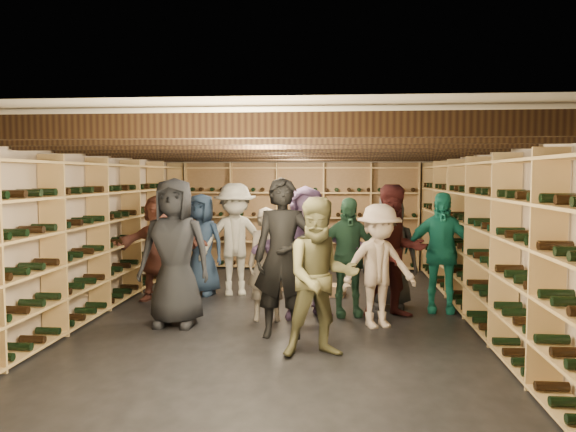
% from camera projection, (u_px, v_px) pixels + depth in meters
% --- Properties ---
extents(ground, '(8.00, 8.00, 0.00)m').
position_uv_depth(ground, '(282.00, 315.00, 7.67)').
color(ground, black).
rests_on(ground, ground).
extents(walls, '(5.52, 8.02, 2.40)m').
position_uv_depth(walls, '(282.00, 227.00, 7.58)').
color(walls, tan).
rests_on(walls, ground).
extents(ceiling, '(5.50, 8.00, 0.01)m').
position_uv_depth(ceiling, '(282.00, 138.00, 7.49)').
color(ceiling, beige).
rests_on(ceiling, walls).
extents(ceiling_joists, '(5.40, 7.12, 0.18)m').
position_uv_depth(ceiling_joists, '(282.00, 149.00, 7.50)').
color(ceiling_joists, black).
rests_on(ceiling_joists, ground).
extents(wine_rack_left, '(0.32, 7.50, 2.15)m').
position_uv_depth(wine_rack_left, '(99.00, 235.00, 7.81)').
color(wine_rack_left, tan).
rests_on(wine_rack_left, ground).
extents(wine_rack_right, '(0.32, 7.50, 2.15)m').
position_uv_depth(wine_rack_right, '(476.00, 238.00, 7.36)').
color(wine_rack_right, tan).
rests_on(wine_rack_right, ground).
extents(wine_rack_back, '(4.70, 0.30, 2.15)m').
position_uv_depth(wine_rack_back, '(300.00, 216.00, 11.39)').
color(wine_rack_back, tan).
rests_on(wine_rack_back, ground).
extents(crate_stack_left, '(0.58, 0.48, 0.68)m').
position_uv_depth(crate_stack_left, '(282.00, 262.00, 10.14)').
color(crate_stack_left, tan).
rests_on(crate_stack_left, ground).
extents(crate_stack_right, '(0.53, 0.37, 0.51)m').
position_uv_depth(crate_stack_right, '(283.00, 274.00, 9.36)').
color(crate_stack_right, tan).
rests_on(crate_stack_right, ground).
extents(crate_loose, '(0.54, 0.40, 0.17)m').
position_uv_depth(crate_loose, '(329.00, 290.00, 8.90)').
color(crate_loose, tan).
rests_on(crate_loose, ground).
extents(person_0, '(0.93, 0.61, 1.87)m').
position_uv_depth(person_0, '(175.00, 252.00, 7.07)').
color(person_0, black).
rests_on(person_0, ground).
extents(person_1, '(0.69, 0.46, 1.88)m').
position_uv_depth(person_1, '(283.00, 258.00, 6.56)').
color(person_1, black).
rests_on(person_1, ground).
extents(person_2, '(0.95, 0.82, 1.68)m').
position_uv_depth(person_2, '(321.00, 277.00, 5.86)').
color(person_2, brown).
rests_on(person_2, ground).
extents(person_3, '(1.15, 0.92, 1.55)m').
position_uv_depth(person_3, '(379.00, 266.00, 6.99)').
color(person_3, beige).
rests_on(person_3, ground).
extents(person_4, '(1.02, 0.52, 1.67)m').
position_uv_depth(person_4, '(440.00, 252.00, 7.80)').
color(person_4, '#1B8471').
rests_on(person_4, ground).
extents(person_5, '(1.56, 0.79, 1.61)m').
position_uv_depth(person_5, '(159.00, 247.00, 8.54)').
color(person_5, brown).
rests_on(person_5, ground).
extents(person_6, '(0.88, 0.68, 1.61)m').
position_uv_depth(person_6, '(201.00, 244.00, 8.93)').
color(person_6, '#1F324D').
rests_on(person_6, ground).
extents(person_7, '(0.59, 0.43, 1.48)m').
position_uv_depth(person_7, '(268.00, 264.00, 7.34)').
color(person_7, gray).
rests_on(person_7, ground).
extents(person_8, '(1.02, 0.89, 1.78)m').
position_uv_depth(person_8, '(395.00, 251.00, 7.45)').
color(person_8, '#3F1616').
rests_on(person_8, ground).
extents(person_9, '(1.27, 0.92, 1.78)m').
position_uv_depth(person_9, '(235.00, 239.00, 8.88)').
color(person_9, '#A1A092').
rests_on(person_9, ground).
extents(person_10, '(1.00, 0.55, 1.61)m').
position_uv_depth(person_10, '(347.00, 257.00, 7.58)').
color(person_10, '#28543C').
rests_on(person_10, ground).
extents(person_11, '(1.70, 1.16, 1.76)m').
position_uv_depth(person_11, '(307.00, 252.00, 7.51)').
color(person_11, slate).
rests_on(person_11, ground).
extents(person_12, '(0.85, 0.61, 1.62)m').
position_uv_depth(person_12, '(390.00, 252.00, 8.05)').
color(person_12, '#333338').
rests_on(person_12, ground).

